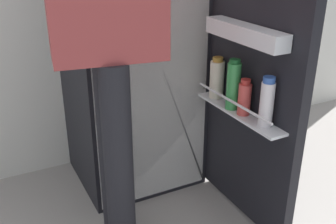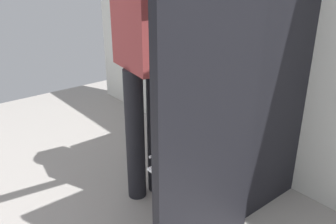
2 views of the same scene
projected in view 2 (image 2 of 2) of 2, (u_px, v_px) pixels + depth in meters
ground_plane at (172, 214)px, 2.21m from camera, size 5.35×5.35×0.00m
refrigerator at (236, 68)px, 2.14m from camera, size 0.69×1.21×1.73m
person at (144, 36)px, 2.01m from camera, size 0.57×0.80×1.76m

